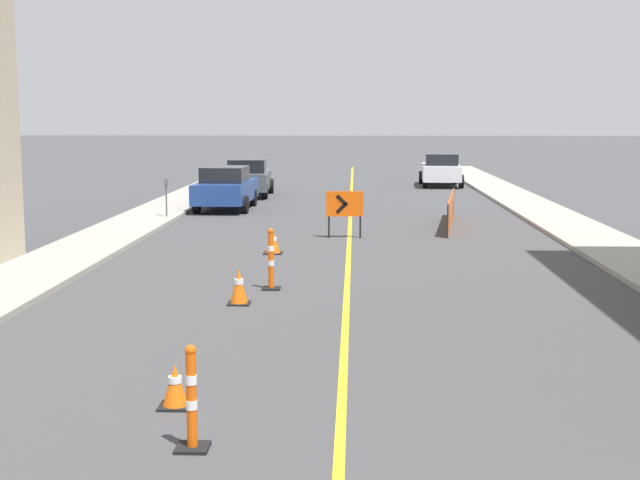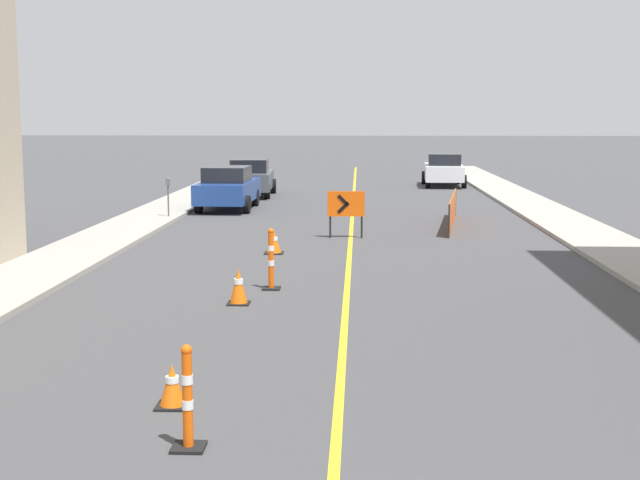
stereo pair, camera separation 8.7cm
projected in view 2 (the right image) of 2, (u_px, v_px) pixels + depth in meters
name	position (u px, v px, depth m)	size (l,w,h in m)	color
lane_stripe	(352.00, 218.00, 29.98)	(0.12, 58.52, 0.01)	gold
sidewalk_left	(153.00, 215.00, 30.27)	(2.08, 58.52, 0.12)	#9E998E
sidewalk_right	(555.00, 217.00, 29.68)	(2.08, 58.52, 0.12)	#9E998E
traffic_cone_second	(172.00, 386.00, 10.58)	(0.39, 0.39, 0.53)	black
traffic_cone_third	(239.00, 286.00, 16.34)	(0.40, 0.40, 0.67)	black
traffic_cone_fourth	(274.00, 242.00, 22.31)	(0.47, 0.47, 0.58)	black
delineator_post_front	(188.00, 405.00, 9.21)	(0.35, 0.35, 1.12)	black
delineator_post_rear	(271.00, 263.00, 17.70)	(0.36, 0.36, 1.23)	black
arrow_barricade_primary	(346.00, 206.00, 25.06)	(1.05, 0.12, 1.33)	#EF560C
safety_mesh_fence	(453.00, 211.00, 27.81)	(0.83, 5.71, 0.96)	#EF560C
parked_car_curb_near	(228.00, 188.00, 32.64)	(1.95, 4.36, 1.59)	navy
parked_car_curb_mid	(250.00, 177.00, 38.10)	(2.00, 4.38, 1.59)	#474C51
parked_car_curb_far	(444.00, 170.00, 43.47)	(2.04, 4.39, 1.59)	silver
parking_meter_far_curb	(168.00, 189.00, 29.38)	(0.12, 0.11, 1.29)	#4C4C51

